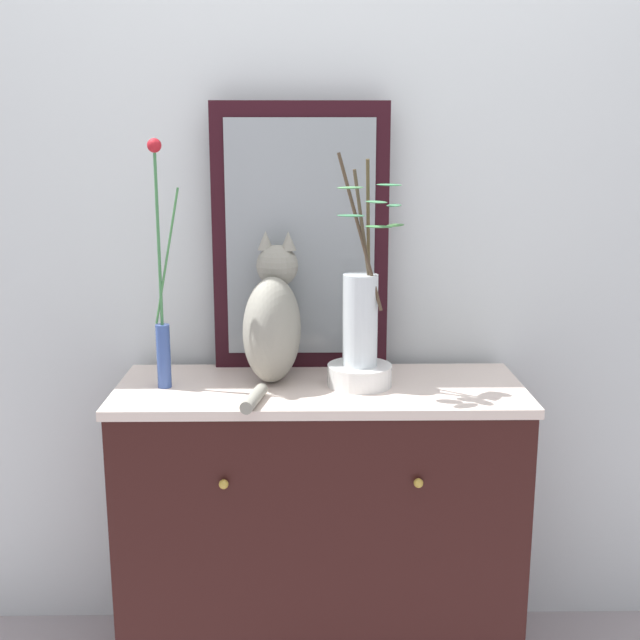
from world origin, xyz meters
name	(u,v)px	position (x,y,z in m)	size (l,w,h in m)	color
wall_back	(319,206)	(0.00, 0.29, 1.30)	(4.40, 0.08, 2.60)	silver
sideboard	(320,529)	(0.00, 0.00, 0.42)	(1.09, 0.44, 0.84)	black
mirror_leaning	(300,238)	(-0.05, 0.19, 1.22)	(0.49, 0.03, 0.75)	black
cat_sitting	(273,321)	(-0.13, 0.05, 1.01)	(0.19, 0.41, 0.40)	gray
vase_slim_green	(162,313)	(-0.41, -0.01, 1.05)	(0.08, 0.04, 0.65)	#364F91
bowl_porcelain	(360,375)	(0.11, 0.00, 0.87)	(0.17, 0.17, 0.06)	white
vase_glass_clear	(361,312)	(0.11, 0.00, 1.05)	(0.19, 0.17, 0.56)	silver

